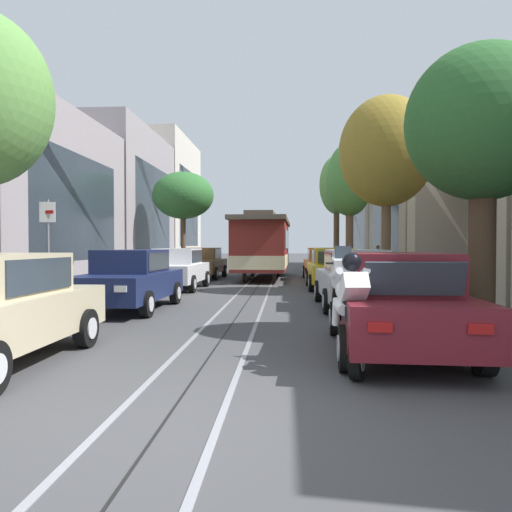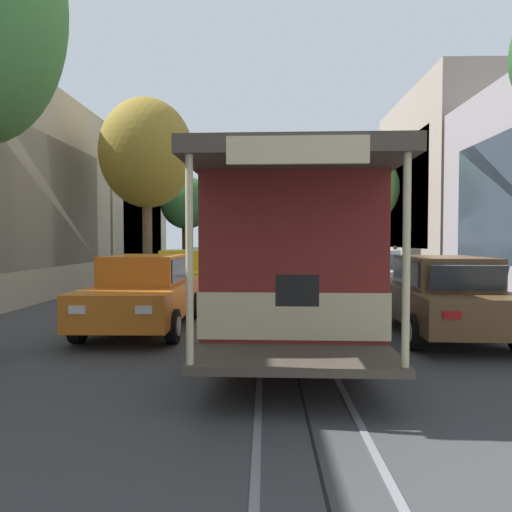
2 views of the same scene
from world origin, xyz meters
The scene contains 17 objects.
ground_plane centered at (0.00, 18.11, 0.00)m, with size 160.00×160.00×0.00m, color #424244.
trolley_track_rails centered at (0.00, 20.64, 0.00)m, with size 1.14×53.28×0.01m.
parked_car_beige_near_left centered at (-3.03, 2.17, 0.80)m, with size 2.01×4.37×1.58m.
parked_car_navy_second_left centered at (-2.94, 8.17, 0.80)m, with size 2.07×4.39×1.58m.
parked_car_white_mid_left centered at (-3.03, 14.12, 0.80)m, with size 2.06×4.39×1.58m.
parked_car_brown_fourth_left centered at (-3.08, 20.32, 0.80)m, with size 2.11×4.41×1.58m.
parked_car_maroon_near_right centered at (2.91, 3.40, 0.80)m, with size 2.14×4.42×1.58m.
parked_car_white_second_right centered at (3.05, 8.95, 0.80)m, with size 2.04×4.38×1.58m.
parked_car_yellow_mid_right centered at (2.99, 14.67, 0.80)m, with size 2.01×4.37×1.58m.
parked_car_orange_fourth_right centered at (3.04, 19.80, 0.80)m, with size 2.02×4.37×1.58m.
street_tree_kerb_left_near centered at (-5.08, 5.06, 4.56)m, with size 3.07×2.78×6.43m.
street_tree_kerb_right_near centered at (4.74, 4.71, 3.85)m, with size 2.79×2.35×5.35m.
street_tree_kerb_right_second centered at (4.71, 13.06, 5.00)m, with size 3.34×3.34×6.98m.
cable_car_trolley centered at (0.00, 20.08, 1.66)m, with size 2.80×9.17×3.28m.
motorcycle_with_rider centered at (2.04, 2.28, 0.89)m, with size 0.55×1.89×1.69m.
pedestrian_on_left_pavement centered at (-6.65, 4.35, 0.91)m, with size 0.55×0.24×1.61m.
street_sign_post centered at (-4.48, 6.81, 1.73)m, with size 0.36×0.10×2.79m.
Camera 2 is at (0.45, 29.53, 1.91)m, focal length 32.19 mm.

